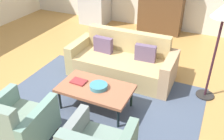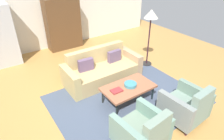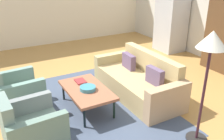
{
  "view_description": "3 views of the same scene",
  "coord_description": "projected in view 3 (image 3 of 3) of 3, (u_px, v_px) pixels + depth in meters",
  "views": [
    {
      "loc": [
        1.87,
        -3.37,
        2.69
      ],
      "look_at": [
        0.34,
        -0.04,
        0.51
      ],
      "focal_mm": 39.19,
      "sensor_mm": 36.0,
      "label": 1
    },
    {
      "loc": [
        -2.16,
        -3.37,
        3.05
      ],
      "look_at": [
        0.15,
        -0.0,
        0.65
      ],
      "focal_mm": 31.75,
      "sensor_mm": 36.0,
      "label": 2
    },
    {
      "loc": [
        3.99,
        -2.04,
        2.48
      ],
      "look_at": [
        0.06,
        0.14,
        0.58
      ],
      "focal_mm": 39.36,
      "sensor_mm": 36.0,
      "label": 3
    }
  ],
  "objects": [
    {
      "name": "floor_lamp",
      "position": [
        211.0,
        51.0,
        3.26
      ],
      "size": [
        0.4,
        0.4,
        1.72
      ],
      "color": "#262422",
      "rests_on": "ground"
    },
    {
      "name": "couch",
      "position": [
        140.0,
        81.0,
        5.07
      ],
      "size": [
        2.1,
        0.9,
        0.86
      ],
      "rotation": [
        0.0,
        0.0,
        3.14
      ],
      "color": "tan",
      "rests_on": "ground"
    },
    {
      "name": "book_stack",
      "position": [
        80.0,
        81.0,
        4.75
      ],
      "size": [
        0.26,
        0.19,
        0.03
      ],
      "color": "maroon",
      "rests_on": "coffee_table"
    },
    {
      "name": "refrigerator",
      "position": [
        171.0,
        21.0,
        7.56
      ],
      "size": [
        0.8,
        0.73,
        1.85
      ],
      "color": "#B7BABF",
      "rests_on": "ground"
    },
    {
      "name": "area_rug",
      "position": [
        90.0,
        107.0,
        4.67
      ],
      "size": [
        3.4,
        2.6,
        0.01
      ],
      "primitive_type": "cube",
      "color": "#455166",
      "rests_on": "ground"
    },
    {
      "name": "armchair_left",
      "position": [
        15.0,
        93.0,
        4.47
      ],
      "size": [
        0.87,
        0.87,
        0.88
      ],
      "rotation": [
        0.0,
        0.0,
        0.09
      ],
      "color": "#382A15",
      "rests_on": "ground"
    },
    {
      "name": "armchair_right",
      "position": [
        29.0,
        128.0,
        3.51
      ],
      "size": [
        0.85,
        0.85,
        0.88
      ],
      "rotation": [
        0.0,
        0.0,
        0.06
      ],
      "color": "#332717",
      "rests_on": "ground"
    },
    {
      "name": "coffee_table",
      "position": [
        87.0,
        90.0,
        4.5
      ],
      "size": [
        1.2,
        0.7,
        0.41
      ],
      "color": "#222623",
      "rests_on": "ground"
    },
    {
      "name": "wall_left",
      "position": [
        44.0,
        2.0,
        7.99
      ],
      "size": [
        0.12,
        7.33,
        2.8
      ],
      "primitive_type": "cube",
      "color": "beige",
      "rests_on": "ground"
    },
    {
      "name": "ground_plane",
      "position": [
        105.0,
        96.0,
        5.09
      ],
      "size": [
        10.29,
        10.29,
        0.0
      ],
      "primitive_type": "plane",
      "color": "#B68444"
    },
    {
      "name": "fruit_bowl",
      "position": [
        88.0,
        88.0,
        4.43
      ],
      "size": [
        0.29,
        0.29,
        0.07
      ],
      "primitive_type": "cylinder",
      "color": "teal",
      "rests_on": "coffee_table"
    }
  ]
}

